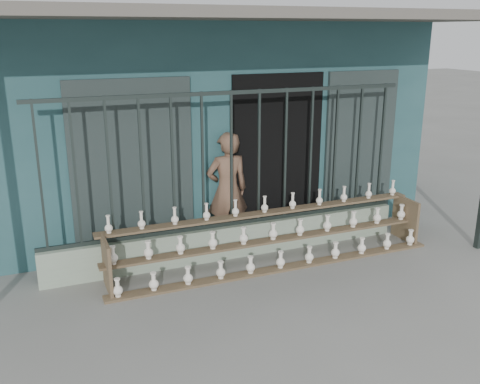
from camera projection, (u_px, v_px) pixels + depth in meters
name	position (u px, v px, depth m)	size (l,w,h in m)	color
ground	(272.00, 298.00, 6.19)	(60.00, 60.00, 0.00)	slate
workshop_building	(172.00, 110.00, 9.47)	(7.40, 6.60, 3.21)	#285054
parapet_wall	(232.00, 240.00, 7.27)	(5.00, 0.20, 0.45)	#97AB92
security_fence	(231.00, 160.00, 6.95)	(5.00, 0.04, 1.80)	#283330
shelf_rack	(273.00, 237.00, 7.02)	(4.50, 0.68, 0.85)	brown
elderly_woman	(227.00, 190.00, 7.47)	(0.60, 0.40, 1.65)	brown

